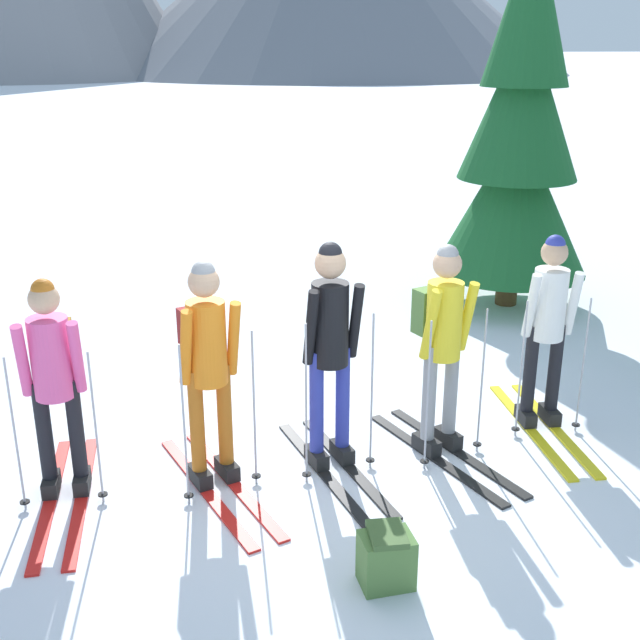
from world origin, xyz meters
The scene contains 8 objects.
ground_plane centered at (0.00, 0.00, 0.00)m, with size 400.00×400.00×0.00m, color white.
skier_in_pink centered at (-1.87, -0.08, 0.92)m, with size 0.61×1.77×1.65m.
skier_in_orange centered at (-0.79, -0.06, 0.98)m, with size 0.94×1.70×1.74m.
skier_in_black centered at (0.12, 0.08, 1.00)m, with size 0.76×1.66×1.80m.
skier_in_yellow centered at (1.02, 0.20, 0.97)m, with size 0.95×1.65×1.73m.
skier_in_white centered at (2.02, 0.52, 0.92)m, with size 0.61×1.74×1.69m.
pine_tree_mid centered at (2.89, 3.76, 2.05)m, with size 1.86×1.86×4.49m.
backpack_on_snow_front centered at (0.26, -1.41, 0.19)m, with size 0.35×0.28×0.38m.
Camera 1 is at (-0.64, -5.34, 3.17)m, focal length 44.12 mm.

